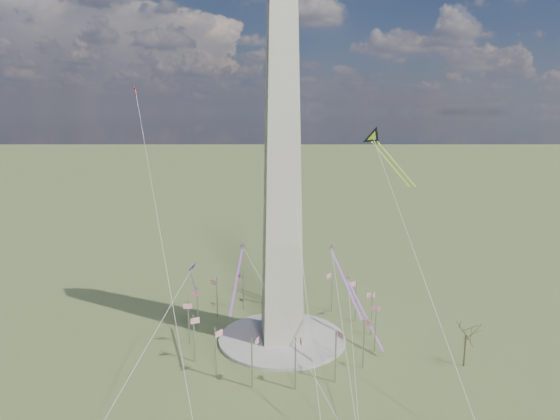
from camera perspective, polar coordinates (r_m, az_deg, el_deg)
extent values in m
plane|color=brown|center=(146.67, 0.23, -14.60)|extent=(2000.00, 2000.00, 0.00)
cylinder|color=#A49C96|center=(146.50, 0.23, -14.46)|extent=(36.00, 36.00, 0.80)
cylinder|color=#B1B2B8|center=(149.07, 10.41, -11.61)|extent=(0.36, 0.36, 13.00)
cube|color=red|center=(148.28, 10.34, -9.53)|extent=(2.40, 0.08, 1.50)
cylinder|color=#B1B2B8|center=(157.38, 8.65, -10.30)|extent=(0.36, 0.36, 13.00)
cube|color=red|center=(156.50, 8.41, -8.35)|extent=(2.25, 0.99, 1.50)
cylinder|color=#B1B2B8|center=(163.72, 5.94, -9.37)|extent=(0.36, 0.36, 13.00)
cube|color=red|center=(162.61, 5.59, -7.53)|extent=(1.75, 1.75, 1.50)
cylinder|color=#B1B2B8|center=(167.39, 2.67, -8.85)|extent=(0.36, 0.36, 13.00)
cube|color=red|center=(165.94, 2.24, -7.09)|extent=(0.99, 2.25, 1.50)
cylinder|color=#B1B2B8|center=(168.00, -0.83, -8.77)|extent=(0.36, 0.36, 13.00)
cube|color=red|center=(166.16, -1.29, -7.06)|extent=(0.08, 2.40, 1.50)
cylinder|color=#B1B2B8|center=(165.51, -4.24, -9.11)|extent=(0.36, 0.36, 13.00)
cube|color=red|center=(163.24, -4.68, -7.44)|extent=(0.99, 2.25, 1.50)
cylinder|color=#B1B2B8|center=(160.15, -7.21, -9.88)|extent=(0.36, 0.36, 13.00)
cube|color=red|center=(157.49, -7.60, -8.20)|extent=(1.75, 1.75, 1.50)
cylinder|color=#B1B2B8|center=(152.50, -9.40, -11.04)|extent=(0.36, 0.36, 13.00)
cube|color=red|center=(149.50, -9.68, -9.34)|extent=(2.25, 0.99, 1.50)
cylinder|color=#B1B2B8|center=(143.47, -10.39, -12.55)|extent=(0.36, 0.36, 13.00)
cube|color=red|center=(140.24, -10.50, -10.77)|extent=(2.40, 0.08, 1.50)
cylinder|color=#B1B2B8|center=(134.30, -9.80, -14.24)|extent=(0.36, 0.36, 13.00)
cube|color=red|center=(131.00, -9.68, -12.36)|extent=(2.25, 0.99, 1.50)
cylinder|color=#B1B2B8|center=(126.49, -7.36, -15.84)|extent=(0.36, 0.36, 13.00)
cube|color=red|center=(123.34, -6.99, -13.83)|extent=(1.75, 1.75, 1.50)
cylinder|color=#B1B2B8|center=(121.60, -3.23, -16.93)|extent=(0.36, 0.36, 13.00)
cube|color=red|center=(118.82, -2.65, -14.76)|extent=(0.99, 2.25, 1.50)
cylinder|color=#B1B2B8|center=(120.75, 1.77, -17.13)|extent=(0.36, 0.36, 13.00)
cube|color=red|center=(118.51, 2.42, -14.83)|extent=(0.08, 2.40, 1.50)
cylinder|color=#B1B2B8|center=(124.15, 6.37, -16.36)|extent=(0.36, 0.36, 13.00)
cube|color=red|center=(122.50, 6.93, -14.01)|extent=(0.99, 2.25, 1.50)
cylinder|color=#B1B2B8|center=(130.99, 9.52, -14.91)|extent=(0.36, 0.36, 13.00)
cube|color=red|center=(129.81, 9.89, -12.59)|extent=(1.75, 1.75, 1.50)
cylinder|color=#B1B2B8|center=(139.81, 10.83, -13.21)|extent=(0.36, 0.36, 13.00)
cube|color=red|center=(138.94, 10.96, -11.00)|extent=(2.25, 0.99, 1.50)
cylinder|color=#4E422F|center=(139.57, 20.36, -14.82)|extent=(0.40, 0.40, 8.42)
cube|color=#FBB30D|center=(148.51, 13.07, 5.27)|extent=(7.03, 15.62, 11.79)
cube|color=#FBB30D|center=(147.07, 12.46, 5.24)|extent=(7.03, 15.62, 11.79)
cube|color=navy|center=(137.96, -9.97, -6.49)|extent=(1.99, 3.07, 2.41)
cube|color=#EE2545|center=(139.21, -9.92, -8.06)|extent=(1.83, 2.74, 8.33)
cube|color=#EE2545|center=(129.84, 7.55, -8.33)|extent=(3.99, 18.84, 11.93)
cube|color=#EE2545|center=(125.90, -5.00, -8.09)|extent=(4.29, 17.57, 11.18)
cube|color=#EE2545|center=(144.42, 9.67, -11.70)|extent=(5.26, 19.69, 12.59)
cube|color=red|center=(163.44, -16.24, 13.26)|extent=(1.33, 1.96, 1.52)
cube|color=red|center=(163.38, -16.21, 12.68)|extent=(0.99, 1.19, 3.47)
cube|color=white|center=(179.79, -0.21, 17.60)|extent=(1.48, 1.69, 1.68)
cube|color=white|center=(179.59, -0.21, 17.01)|extent=(0.43, 1.46, 3.84)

